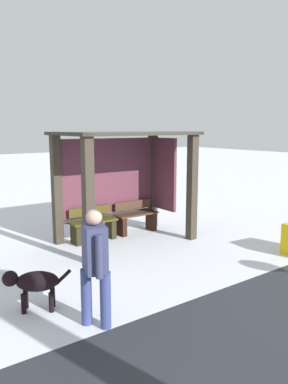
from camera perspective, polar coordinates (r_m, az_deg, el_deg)
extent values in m
plane|color=white|center=(8.52, -2.72, -7.45)|extent=(60.00, 60.00, 0.00)
cube|color=#363026|center=(6.98, -8.46, -1.39)|extent=(0.18, 0.18, 2.37)
cube|color=#363026|center=(8.48, 7.33, 0.62)|extent=(0.18, 0.18, 2.37)
cube|color=#363026|center=(8.29, -13.15, 0.23)|extent=(0.18, 0.18, 2.37)
cube|color=#363026|center=(9.58, 1.34, 1.75)|extent=(0.18, 0.18, 2.37)
cube|color=#282720|center=(8.14, -2.86, 8.92)|extent=(2.93, 1.79, 0.07)
cube|color=#592C3A|center=(8.83, -5.40, 2.43)|extent=(2.42, 0.08, 1.76)
cube|color=#363026|center=(8.99, -5.24, -3.55)|extent=(2.42, 0.06, 0.08)
cube|color=#592C3A|center=(9.19, 3.14, 2.74)|extent=(0.08, 0.80, 1.76)
cube|color=#443C16|center=(8.47, -7.70, -4.43)|extent=(1.08, 0.38, 0.04)
cube|color=#443C16|center=(8.57, -8.27, -2.89)|extent=(1.02, 0.04, 0.20)
cube|color=black|center=(8.74, -5.12, -5.56)|extent=(0.12, 0.32, 0.44)
cube|color=black|center=(8.34, -10.33, -6.43)|extent=(0.12, 0.32, 0.44)
cube|color=#472F21|center=(9.07, -1.12, -3.37)|extent=(1.08, 0.37, 0.04)
cube|color=#472F21|center=(9.15, -1.71, -1.97)|extent=(1.02, 0.04, 0.20)
cube|color=black|center=(9.37, 1.09, -4.44)|extent=(0.12, 0.31, 0.44)
cube|color=black|center=(8.89, -3.45, -5.25)|extent=(0.12, 0.31, 0.44)
cube|color=#373A5F|center=(4.75, -7.52, -8.47)|extent=(0.36, 0.45, 0.59)
sphere|color=tan|center=(4.64, -7.63, -3.80)|extent=(0.20, 0.20, 0.20)
cylinder|color=#36427C|center=(5.06, -8.77, -15.50)|extent=(0.17, 0.17, 0.75)
cylinder|color=#36427C|center=(4.94, -5.89, -16.07)|extent=(0.17, 0.17, 0.75)
cylinder|color=#373A5F|center=(4.99, -8.11, -7.93)|extent=(0.11, 0.11, 0.53)
cylinder|color=#373A5F|center=(4.53, -6.86, -9.77)|extent=(0.11, 0.11, 0.53)
ellipsoid|color=black|center=(5.53, -15.92, -12.94)|extent=(0.64, 0.51, 0.29)
sphere|color=black|center=(5.58, -19.72, -12.31)|extent=(0.22, 0.22, 0.22)
cylinder|color=black|center=(5.47, -12.22, -12.55)|extent=(0.23, 0.16, 0.23)
cylinder|color=black|center=(5.75, -17.56, -15.23)|extent=(0.07, 0.07, 0.28)
cylinder|color=black|center=(5.60, -17.86, -15.91)|extent=(0.07, 0.07, 0.28)
cylinder|color=black|center=(5.69, -13.74, -15.30)|extent=(0.07, 0.07, 0.28)
cylinder|color=black|center=(5.55, -13.93, -16.00)|extent=(0.07, 0.07, 0.28)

